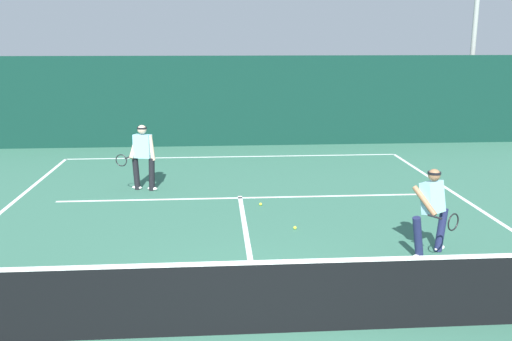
{
  "coord_description": "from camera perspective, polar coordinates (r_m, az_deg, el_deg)",
  "views": [
    {
      "loc": [
        -0.56,
        -6.46,
        3.66
      ],
      "look_at": [
        0.27,
        4.79,
        1.0
      ],
      "focal_mm": 39.43,
      "sensor_mm": 36.0,
      "label": 1
    }
  ],
  "objects": [
    {
      "name": "player_near",
      "position": [
        10.02,
        17.43,
        -3.74
      ],
      "size": [
        0.85,
        1.05,
        1.54
      ],
      "rotation": [
        0.0,
        0.0,
        3.74
      ],
      "color": "#1E234C",
      "rests_on": "ground_plane"
    },
    {
      "name": "court_line_service",
      "position": [
        13.23,
        -1.62,
        -2.79
      ],
      "size": [
        8.49,
        0.1,
        0.01
      ],
      "primitive_type": "cube",
      "color": "white",
      "rests_on": "ground_plane"
    },
    {
      "name": "court_line_baseline_far",
      "position": [
        17.82,
        -2.32,
        1.41
      ],
      "size": [
        10.41,
        0.1,
        0.01
      ],
      "primitive_type": "cube",
      "color": "white",
      "rests_on": "ground_plane"
    },
    {
      "name": "light_pole",
      "position": [
        22.43,
        21.49,
        15.42
      ],
      "size": [
        0.55,
        0.44,
        7.98
      ],
      "color": "#9EA39E",
      "rests_on": "ground_plane"
    },
    {
      "name": "court_line_centre",
      "position": [
        10.35,
        -0.85,
        -7.44
      ],
      "size": [
        0.1,
        6.4,
        0.01
      ],
      "primitive_type": "cube",
      "color": "white",
      "rests_on": "ground_plane"
    },
    {
      "name": "tennis_net",
      "position": [
        7.21,
        0.67,
        -12.65
      ],
      "size": [
        11.41,
        0.09,
        1.1
      ],
      "color": "#1E4723",
      "rests_on": "ground_plane"
    },
    {
      "name": "player_far",
      "position": [
        14.0,
        -11.42,
        1.59
      ],
      "size": [
        0.93,
        0.83,
        1.62
      ],
      "rotation": [
        0.0,
        0.0,
        2.82
      ],
      "color": "black",
      "rests_on": "ground_plane"
    },
    {
      "name": "tennis_ball_extra",
      "position": [
        11.12,
        3.97,
        -5.81
      ],
      "size": [
        0.07,
        0.07,
        0.07
      ],
      "primitive_type": "sphere",
      "color": "#D1E033",
      "rests_on": "ground_plane"
    },
    {
      "name": "tennis_ball",
      "position": [
        12.63,
        0.47,
        -3.43
      ],
      "size": [
        0.07,
        0.07,
        0.07
      ],
      "primitive_type": "sphere",
      "color": "#D1E033",
      "rests_on": "ground_plane"
    },
    {
      "name": "ground_plane",
      "position": [
        7.45,
        0.66,
        -16.18
      ],
      "size": [
        80.0,
        80.0,
        0.0
      ],
      "primitive_type": "plane",
      "color": "#356A55"
    },
    {
      "name": "back_fence_windscreen",
      "position": [
        19.49,
        -2.55,
        7.02
      ],
      "size": [
        22.72,
        0.12,
        3.09
      ],
      "primitive_type": "cube",
      "color": "#0D3128",
      "rests_on": "ground_plane"
    }
  ]
}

